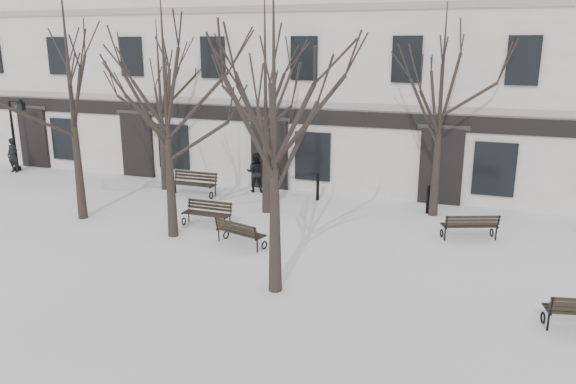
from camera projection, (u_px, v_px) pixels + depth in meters
The scene contains 17 objects.
ground at pixel (281, 266), 15.56m from camera, with size 100.00×100.00×0.00m, color white.
building at pixel (379, 53), 25.90m from camera, with size 40.40×10.20×11.40m.
tree_0 at pixel (68, 68), 18.51m from camera, with size 5.81×5.81×8.30m.
tree_1 at pixel (165, 88), 16.81m from camera, with size 5.24×5.24×7.49m.
tree_2 at pixel (274, 103), 12.85m from camera, with size 5.22×5.22×7.46m.
tree_4 at pixel (160, 86), 22.63m from camera, with size 4.83×4.83×6.90m.
tree_5 at pixel (265, 75), 19.27m from camera, with size 5.50×5.50×7.86m.
tree_6 at pixel (442, 86), 19.00m from camera, with size 5.12×5.12×7.32m.
bench_0 at pixel (207, 213), 18.90m from camera, with size 1.68×0.64×0.84m.
bench_1 at pixel (240, 232), 17.00m from camera, with size 1.73×1.04×0.83m.
bench_3 at pixel (193, 183), 22.62m from camera, with size 1.92×0.73×0.96m.
bench_4 at pixel (470, 225), 17.57m from camera, with size 1.79×1.19×0.86m.
lamp_post at pixel (17, 129), 26.58m from camera, with size 1.09×0.40×3.48m.
bollard_a at pixel (318, 186), 21.91m from camera, with size 0.14×0.14×1.11m.
bollard_b at pixel (428, 198), 20.23m from camera, with size 0.13×0.13×1.05m.
pedestrian_a at pixel (15, 172), 26.84m from camera, with size 0.60×0.39×1.64m, color black.
pedestrian_b at pixel (256, 192), 23.34m from camera, with size 0.80×0.62×1.65m, color black.
Camera 1 is at (5.09, -13.57, 6.02)m, focal length 35.00 mm.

